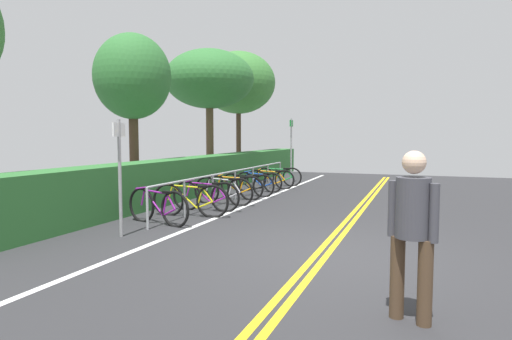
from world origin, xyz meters
name	(u,v)px	position (x,y,z in m)	size (l,w,h in m)	color
ground_plane	(323,255)	(0.00, 0.00, -0.03)	(29.22, 11.61, 0.05)	#2B2B2D
centre_line_yellow_inner	(328,254)	(0.00, -0.08, 0.00)	(26.30, 0.10, 0.00)	gold
centre_line_yellow_outer	(318,253)	(0.00, 0.08, 0.00)	(26.30, 0.10, 0.00)	gold
bike_lane_stripe_white	(165,238)	(0.00, 2.79, 0.00)	(26.30, 0.12, 0.00)	white
bike_rack	(235,178)	(4.71, 3.50, 0.62)	(8.46, 0.05, 0.83)	#9EA0A5
bicycle_0	(158,207)	(1.02, 3.61, 0.36)	(0.54, 1.68, 0.77)	black
bicycle_1	(190,200)	(2.00, 3.41, 0.36)	(0.46, 1.81, 0.78)	black
bicycle_2	(206,196)	(2.79, 3.43, 0.36)	(0.46, 1.73, 0.76)	black
bicycle_3	(223,191)	(3.79, 3.44, 0.36)	(0.46, 1.73, 0.77)	black
bicycle_4	(234,187)	(4.73, 3.53, 0.34)	(0.49, 1.67, 0.73)	black
bicycle_5	(247,185)	(5.55, 3.47, 0.33)	(0.46, 1.77, 0.72)	black
bicycle_6	(259,182)	(6.63, 3.51, 0.32)	(0.46, 1.65, 0.68)	black
bicycle_7	(271,179)	(7.46, 3.38, 0.32)	(0.49, 1.61, 0.70)	black
bicycle_8	(278,177)	(8.42, 3.41, 0.33)	(0.48, 1.66, 0.71)	black
pedestrian	(412,225)	(-2.13, -1.30, 0.95)	(0.32, 0.46, 1.65)	#4C3826
sign_post_near	(120,166)	(-0.16, 3.60, 1.26)	(0.36, 0.07, 2.08)	gray
sign_post_far	(291,145)	(9.52, 3.25, 1.46)	(0.36, 0.06, 2.44)	gray
hedge_backdrop	(208,173)	(6.21, 5.11, 0.57)	(17.41, 0.87, 1.14)	#2D6B30
tree_mid	(133,78)	(3.99, 6.34, 3.43)	(2.16, 2.16, 4.67)	#473323
tree_far_right	(209,80)	(8.35, 6.11, 3.89)	(3.33, 3.33, 5.00)	brown
tree_extra	(238,83)	(12.12, 6.53, 4.20)	(3.37, 3.37, 5.62)	#473323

